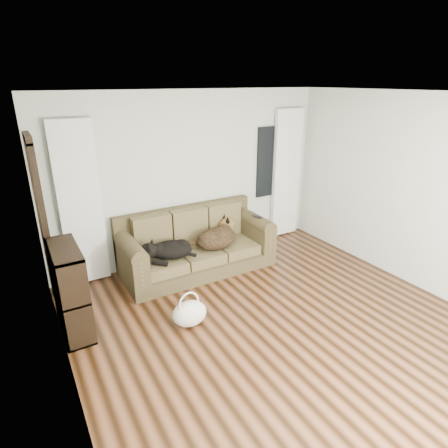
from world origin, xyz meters
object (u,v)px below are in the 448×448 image
dog_black_lab (169,250)px  dog_shepherd (218,237)px  sofa (197,242)px  bookshelf (70,291)px  tote_bag (189,313)px

dog_black_lab → dog_shepherd: dog_shepherd is taller
sofa → bookshelf: 1.99m
sofa → dog_black_lab: sofa is taller
dog_shepherd → bookshelf: bookshelf is taller
sofa → dog_shepherd: size_ratio=3.14×
sofa → bookshelf: bookshelf is taller
dog_shepherd → tote_bag: (-1.02, -1.14, -0.33)m
dog_black_lab → tote_bag: size_ratio=1.44×
tote_bag → dog_black_lab: bearing=79.3°
sofa → tote_bag: size_ratio=5.42×
tote_bag → bookshelf: size_ratio=0.40×
sofa → tote_bag: sofa is taller
dog_black_lab → tote_bag: 1.17m
dog_shepherd → tote_bag: bearing=35.3°
dog_black_lab → bookshelf: (-1.40, -0.52, 0.02)m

